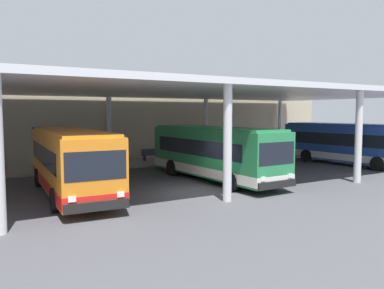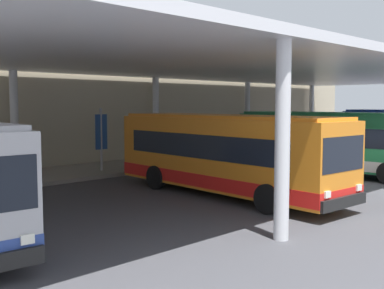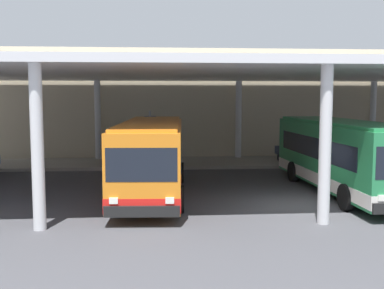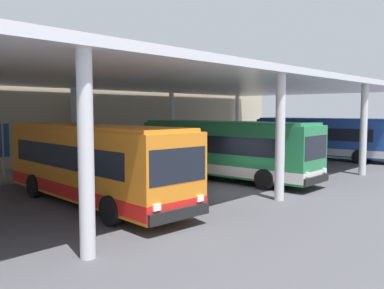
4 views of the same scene
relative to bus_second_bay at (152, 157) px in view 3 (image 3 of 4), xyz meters
name	(u,v)px [view 3 (image 3 of 4)]	position (x,y,z in m)	size (l,w,h in m)	color
ground_plane	(300,206)	(5.70, -2.64, -1.66)	(200.00, 200.00, 0.00)	#47474C
platform_kerb	(243,162)	(5.70, 9.11, -1.57)	(42.00, 4.50, 0.18)	gray
station_building_facade	(235,104)	(5.70, 12.36, 2.07)	(48.00, 1.60, 7.46)	#C1B293
canopy_shelter	(268,75)	(5.70, 2.86, 3.63)	(40.00, 17.00, 5.55)	silver
bus_second_bay	(152,157)	(0.00, 0.00, 0.00)	(3.16, 10.66, 3.17)	orange
bus_middle_bay	(342,155)	(8.31, -0.20, 0.00)	(2.93, 10.60, 3.17)	#28844C
bench_waiting	(289,153)	(8.70, 9.17, -0.99)	(1.80, 0.45, 0.92)	#383D47
banner_sign	(150,134)	(-0.15, 8.30, 0.32)	(0.70, 0.12, 3.20)	#B2B2B7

